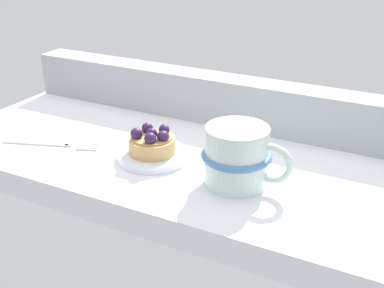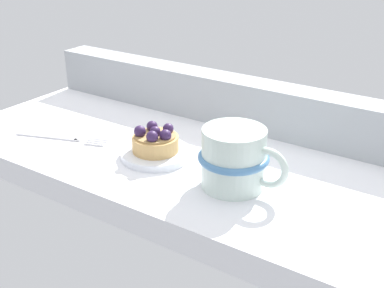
{
  "view_description": "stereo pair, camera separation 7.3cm",
  "coord_description": "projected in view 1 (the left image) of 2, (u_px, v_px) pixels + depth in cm",
  "views": [
    {
      "loc": [
        33.95,
        -64.01,
        34.97
      ],
      "look_at": [
        3.26,
        -4.95,
        4.4
      ],
      "focal_mm": 46.6,
      "sensor_mm": 36.0,
      "label": 1
    },
    {
      "loc": [
        40.25,
        -60.28,
        34.97
      ],
      "look_at": [
        3.26,
        -4.95,
        4.4
      ],
      "focal_mm": 46.6,
      "sensor_mm": 36.0,
      "label": 2
    }
  ],
  "objects": [
    {
      "name": "raspberry_tart",
      "position": [
        152.0,
        142.0,
        0.77
      ],
      "size": [
        7.33,
        7.33,
        4.27
      ],
      "color": "tan",
      "rests_on": "dessert_plate"
    },
    {
      "name": "window_rail_back",
      "position": [
        227.0,
        100.0,
        0.91
      ],
      "size": [
        82.83,
        5.91,
        8.56
      ],
      "primitive_type": "cube",
      "color": "#9EA3A8",
      "rests_on": "ground_plane"
    },
    {
      "name": "dessert_fork",
      "position": [
        52.0,
        144.0,
        0.83
      ],
      "size": [
        16.36,
        7.11,
        0.6
      ],
      "color": "silver",
      "rests_on": "ground_plane"
    },
    {
      "name": "ground_plane",
      "position": [
        188.0,
        165.0,
        0.81
      ],
      "size": [
        84.52,
        36.41,
        4.17
      ],
      "primitive_type": "cube",
      "color": "white"
    },
    {
      "name": "coffee_mug",
      "position": [
        238.0,
        156.0,
        0.7
      ],
      "size": [
        13.26,
        10.01,
        8.7
      ],
      "color": "silver",
      "rests_on": "ground_plane"
    },
    {
      "name": "dessert_plate",
      "position": [
        153.0,
        156.0,
        0.78
      ],
      "size": [
        11.16,
        11.16,
        1.17
      ],
      "color": "silver",
      "rests_on": "ground_plane"
    }
  ]
}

